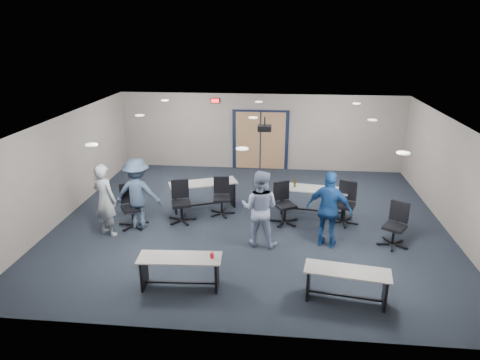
# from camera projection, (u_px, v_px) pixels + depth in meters

# --- Properties ---
(floor) EXTENTS (10.00, 10.00, 0.00)m
(floor) POSITION_uv_depth(u_px,v_px,m) (251.00, 220.00, 11.42)
(floor) COLOR black
(floor) RESTS_ON ground
(back_wall) EXTENTS (10.00, 0.04, 2.70)m
(back_wall) POSITION_uv_depth(u_px,v_px,m) (261.00, 132.00, 15.18)
(back_wall) COLOR gray
(back_wall) RESTS_ON floor
(front_wall) EXTENTS (10.00, 0.04, 2.70)m
(front_wall) POSITION_uv_depth(u_px,v_px,m) (230.00, 263.00, 6.75)
(front_wall) COLOR gray
(front_wall) RESTS_ON floor
(left_wall) EXTENTS (0.04, 9.00, 2.70)m
(left_wall) POSITION_uv_depth(u_px,v_px,m) (65.00, 166.00, 11.43)
(left_wall) COLOR gray
(left_wall) RESTS_ON floor
(right_wall) EXTENTS (0.04, 9.00, 2.70)m
(right_wall) POSITION_uv_depth(u_px,v_px,m) (454.00, 179.00, 10.50)
(right_wall) COLOR gray
(right_wall) RESTS_ON floor
(ceiling) EXTENTS (10.00, 9.00, 0.04)m
(ceiling) POSITION_uv_depth(u_px,v_px,m) (252.00, 120.00, 10.51)
(ceiling) COLOR white
(ceiling) RESTS_ON back_wall
(double_door) EXTENTS (2.00, 0.07, 2.20)m
(double_door) POSITION_uv_depth(u_px,v_px,m) (260.00, 141.00, 15.25)
(double_door) COLOR black
(double_door) RESTS_ON back_wall
(exit_sign) EXTENTS (0.32, 0.07, 0.18)m
(exit_sign) POSITION_uv_depth(u_px,v_px,m) (215.00, 101.00, 14.91)
(exit_sign) COLOR black
(exit_sign) RESTS_ON back_wall
(ceiling_projector) EXTENTS (0.35, 0.32, 0.37)m
(ceiling_projector) POSITION_uv_depth(u_px,v_px,m) (265.00, 128.00, 11.05)
(ceiling_projector) COLOR black
(ceiling_projector) RESTS_ON ceiling
(ceiling_can_lights) EXTENTS (6.24, 5.74, 0.02)m
(ceiling_can_lights) POSITION_uv_depth(u_px,v_px,m) (252.00, 120.00, 10.76)
(ceiling_can_lights) COLOR silver
(ceiling_can_lights) RESTS_ON ceiling
(table_front_left) EXTENTS (1.65, 0.64, 0.77)m
(table_front_left) POSITION_uv_depth(u_px,v_px,m) (180.00, 266.00, 8.35)
(table_front_left) COLOR #A5A39C
(table_front_left) RESTS_ON floor
(table_front_right) EXTENTS (1.63, 0.75, 0.64)m
(table_front_right) POSITION_uv_depth(u_px,v_px,m) (347.00, 280.00, 7.94)
(table_front_right) COLOR #A5A39C
(table_front_right) RESTS_ON floor
(table_back_left) EXTENTS (1.97, 1.29, 0.76)m
(table_back_left) POSITION_uv_depth(u_px,v_px,m) (203.00, 190.00, 12.06)
(table_back_left) COLOR #A5A39C
(table_back_left) RESTS_ON floor
(table_back_right) EXTENTS (1.89, 0.86, 1.01)m
(table_back_right) POSITION_uv_depth(u_px,v_px,m) (312.00, 196.00, 11.68)
(table_back_right) COLOR #A5A39C
(table_back_right) RESTS_ON floor
(chair_back_a) EXTENTS (0.87, 0.87, 1.10)m
(chair_back_a) POSITION_uv_depth(u_px,v_px,m) (181.00, 202.00, 11.18)
(chair_back_a) COLOR black
(chair_back_a) RESTS_ON floor
(chair_back_b) EXTENTS (0.73, 0.73, 1.02)m
(chair_back_b) POSITION_uv_depth(u_px,v_px,m) (222.00, 197.00, 11.61)
(chair_back_b) COLOR black
(chair_back_b) RESTS_ON floor
(chair_back_c) EXTENTS (0.92, 0.92, 1.08)m
(chair_back_c) POSITION_uv_depth(u_px,v_px,m) (285.00, 204.00, 11.09)
(chair_back_c) COLOR black
(chair_back_c) RESTS_ON floor
(chair_back_d) EXTENTS (0.88, 0.88, 1.10)m
(chair_back_d) POSITION_uv_depth(u_px,v_px,m) (345.00, 204.00, 11.07)
(chair_back_d) COLOR black
(chair_back_d) RESTS_ON floor
(chair_loose_left) EXTENTS (0.96, 0.96, 1.11)m
(chair_loose_left) POSITION_uv_depth(u_px,v_px,m) (132.00, 207.00, 10.89)
(chair_loose_left) COLOR black
(chair_loose_left) RESTS_ON floor
(chair_loose_right) EXTENTS (0.91, 0.91, 1.05)m
(chair_loose_right) POSITION_uv_depth(u_px,v_px,m) (395.00, 225.00, 9.92)
(chair_loose_right) COLOR black
(chair_loose_right) RESTS_ON floor
(person_gray) EXTENTS (0.79, 0.67, 1.83)m
(person_gray) POSITION_uv_depth(u_px,v_px,m) (105.00, 200.00, 10.36)
(person_gray) COLOR #9EA5AD
(person_gray) RESTS_ON floor
(person_lightblue) EXTENTS (1.01, 0.85, 1.83)m
(person_lightblue) POSITION_uv_depth(u_px,v_px,m) (260.00, 208.00, 9.88)
(person_lightblue) COLOR #9BA8CD
(person_lightblue) RESTS_ON floor
(person_navy) EXTENTS (1.16, 0.78, 1.83)m
(person_navy) POSITION_uv_depth(u_px,v_px,m) (329.00, 210.00, 9.80)
(person_navy) COLOR navy
(person_navy) RESTS_ON floor
(person_back) EXTENTS (1.19, 0.69, 1.83)m
(person_back) POSITION_uv_depth(u_px,v_px,m) (138.00, 193.00, 10.77)
(person_back) COLOR #384B65
(person_back) RESTS_ON floor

